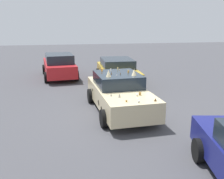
{
  "coord_description": "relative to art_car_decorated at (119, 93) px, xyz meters",
  "views": [
    {
      "loc": [
        -9.37,
        2.03,
        3.45
      ],
      "look_at": [
        0.0,
        0.3,
        0.9
      ],
      "focal_mm": 41.31,
      "sensor_mm": 36.0,
      "label": 1
    }
  ],
  "objects": [
    {
      "name": "ground_plane",
      "position": [
        -0.06,
        -0.0,
        -0.73
      ],
      "size": [
        60.0,
        60.0,
        0.0
      ],
      "primitive_type": "plane",
      "color": "#47474C"
    },
    {
      "name": "art_car_decorated",
      "position": [
        0.0,
        0.0,
        0.0
      ],
      "size": [
        4.54,
        2.25,
        1.71
      ],
      "rotation": [
        0.0,
        0.0,
        3.2
      ],
      "color": "beige",
      "rests_on": "ground"
    },
    {
      "name": "parked_sedan_behind_right",
      "position": [
        6.74,
        2.38,
        0.03
      ],
      "size": [
        4.43,
        2.3,
        1.5
      ],
      "rotation": [
        0.0,
        0.0,
        0.11
      ],
      "color": "red",
      "rests_on": "ground"
    },
    {
      "name": "parked_sedan_far_left",
      "position": [
        4.38,
        -0.83,
        0.0
      ],
      "size": [
        4.43,
        2.11,
        1.41
      ],
      "rotation": [
        0.0,
        0.0,
        3.13
      ],
      "color": "gold",
      "rests_on": "ground"
    }
  ]
}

